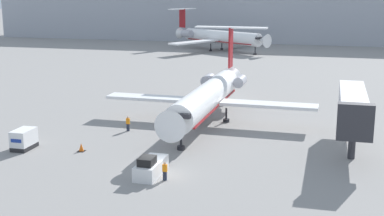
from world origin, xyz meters
name	(u,v)px	position (x,y,z in m)	size (l,w,h in m)	color
ground_plane	(157,174)	(0.00, 0.00, 0.00)	(600.00, 600.00, 0.00)	gray
terminal_building	(283,13)	(0.00, 120.00, 8.43)	(180.00, 16.80, 16.80)	#9EA3AD
airplane_main	(208,96)	(0.25, 19.02, 3.39)	(26.22, 29.47, 10.74)	white
pushback_tug	(151,167)	(-0.49, -0.33, 0.75)	(1.82, 4.77, 1.98)	silver
luggage_cart	(24,139)	(-15.63, 3.75, 1.03)	(1.68, 2.84, 2.07)	#232326
worker_near_tug	(165,171)	(1.12, -1.28, 0.86)	(0.40, 0.24, 1.66)	#232838
worker_by_wing	(128,123)	(-7.85, 13.00, 0.92)	(0.40, 0.24, 1.75)	#232838
traffic_cone_left	(81,147)	(-9.60, 4.50, 0.40)	(0.71, 0.71, 0.83)	black
airplane_parked_far_left	(219,37)	(-13.89, 92.53, 3.59)	(29.04, 29.31, 10.33)	white
jet_bridge	(353,107)	(16.86, 12.24, 4.46)	(3.20, 15.11, 6.19)	#2D2D33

